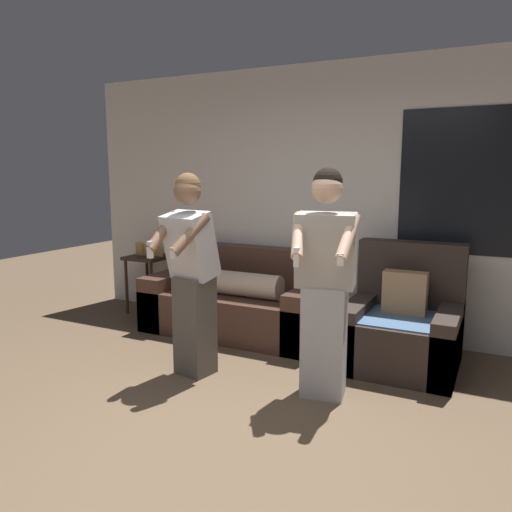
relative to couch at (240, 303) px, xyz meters
name	(u,v)px	position (x,y,z in m)	size (l,w,h in m)	color
ground_plane	(186,470)	(0.90, -2.29, -0.31)	(14.00, 14.00, 0.00)	brown
wall_back	(343,201)	(0.92, 0.48, 1.05)	(6.01, 0.07, 2.70)	silver
couch	(240,303)	(0.00, 0.00, 0.00)	(1.89, 0.89, 0.86)	#472D23
armchair	(403,327)	(1.67, -0.16, 0.02)	(0.92, 0.90, 1.03)	#332823
side_table	(149,265)	(-1.32, 0.19, 0.26)	(0.44, 0.46, 0.82)	#332319
person_left	(191,274)	(0.18, -1.14, 0.53)	(0.44, 0.55, 1.63)	#56514C
person_right	(325,283)	(1.27, -1.05, 0.54)	(0.47, 0.51, 1.67)	#B2B2B7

